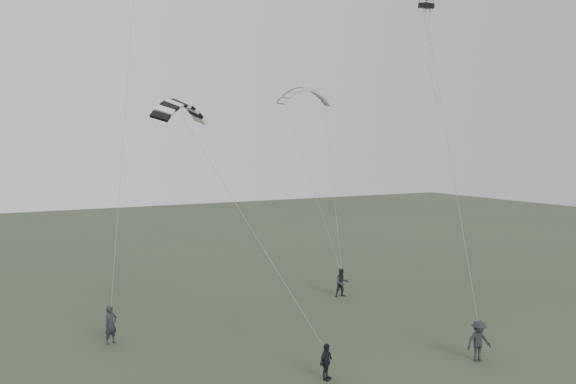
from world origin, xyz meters
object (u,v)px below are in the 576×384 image
kite_pale_large (305,90)px  kite_striped (181,103)px  flyer_center (326,362)px  flyer_right (342,283)px  flyer_far (479,341)px  kite_box (426,1)px  flyer_left (111,325)px

kite_pale_large → kite_striped: bearing=-139.1°
flyer_center → kite_pale_large: bearing=34.1°
flyer_right → flyer_center: bearing=-114.5°
flyer_far → kite_striped: bearing=156.3°
kite_pale_large → kite_striped: kite_pale_large is taller
kite_pale_large → kite_box: (-0.14, -12.84, 3.40)m
flyer_center → flyer_far: (6.97, -1.51, 0.16)m
flyer_center → kite_striped: bearing=95.6°
flyer_left → flyer_far: flyer_left is taller
flyer_right → kite_box: kite_box is taller
flyer_right → kite_pale_large: (1.20, 6.74, 12.74)m
flyer_left → kite_box: kite_box is taller
flyer_center → kite_striped: (-4.02, 5.97, 10.65)m
flyer_right → kite_striped: size_ratio=0.55×
flyer_left → flyer_right: (14.56, 1.89, -0.02)m
kite_box → flyer_far: bearing=-106.8°
flyer_far → flyer_right: bearing=96.9°
flyer_left → flyer_center: 10.89m
flyer_center → kite_pale_large: 23.20m
flyer_center → kite_box: (8.78, 4.26, 16.29)m
kite_striped → kite_box: (12.80, -1.71, 5.64)m
kite_pale_large → kite_striped: 17.22m
kite_striped → kite_box: kite_box is taller
kite_pale_large → kite_striped: (-12.95, -11.14, -2.24)m
flyer_right → kite_pale_large: 14.46m
flyer_far → kite_striped: 16.93m
flyer_center → kite_box: size_ratio=2.14×
flyer_far → kite_pale_large: (1.95, 18.62, 12.72)m
flyer_center → kite_pale_large: (8.92, 17.11, 12.89)m
flyer_right → flyer_center: 12.92m
flyer_center → flyer_far: size_ratio=0.82×
flyer_far → kite_pale_large: kite_pale_large is taller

